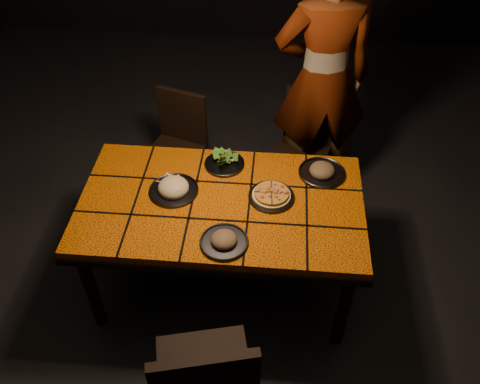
# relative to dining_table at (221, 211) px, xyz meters

# --- Properties ---
(room_shell) EXTENTS (6.04, 7.04, 3.08)m
(room_shell) POSITION_rel_dining_table_xyz_m (0.00, 0.00, 0.83)
(room_shell) COLOR black
(room_shell) RESTS_ON ground
(dining_table) EXTENTS (1.62, 0.92, 0.75)m
(dining_table) POSITION_rel_dining_table_xyz_m (0.00, 0.00, 0.00)
(dining_table) COLOR orange
(dining_table) RESTS_ON ground
(chair_near) EXTENTS (0.53, 0.53, 0.98)m
(chair_near) POSITION_rel_dining_table_xyz_m (0.04, -0.98, -0.11)
(chair_near) COLOR black
(chair_near) RESTS_ON ground
(chair_far_left) EXTENTS (0.47, 0.47, 0.83)m
(chair_far_left) POSITION_rel_dining_table_xyz_m (-0.42, 0.88, -0.19)
(chair_far_left) COLOR black
(chair_far_left) RESTS_ON ground
(chair_far_right) EXTENTS (0.48, 0.48, 0.83)m
(chair_far_right) POSITION_rel_dining_table_xyz_m (0.50, 0.96, -0.19)
(chair_far_right) COLOR black
(chair_far_right) RESTS_ON ground
(diner) EXTENTS (0.75, 0.56, 1.87)m
(diner) POSITION_rel_dining_table_xyz_m (0.58, 1.04, 0.26)
(diner) COLOR brown
(diner) RESTS_ON ground
(plate_pizza) EXTENTS (0.26, 0.26, 0.04)m
(plate_pizza) POSITION_rel_dining_table_xyz_m (0.28, 0.05, 0.10)
(plate_pizza) COLOR #35363A
(plate_pizza) RESTS_ON dining_table
(plate_pasta) EXTENTS (0.28, 0.28, 0.09)m
(plate_pasta) POSITION_rel_dining_table_xyz_m (-0.28, 0.05, 0.10)
(plate_pasta) COLOR #35363A
(plate_pasta) RESTS_ON dining_table
(plate_salad) EXTENTS (0.24, 0.24, 0.07)m
(plate_salad) POSITION_rel_dining_table_xyz_m (-0.01, 0.31, 0.10)
(plate_salad) COLOR #35363A
(plate_salad) RESTS_ON dining_table
(plate_mushroom_a) EXTENTS (0.25, 0.25, 0.08)m
(plate_mushroom_a) POSITION_rel_dining_table_xyz_m (0.05, -0.31, 0.10)
(plate_mushroom_a) COLOR #35363A
(plate_mushroom_a) RESTS_ON dining_table
(plate_mushroom_b) EXTENTS (0.28, 0.28, 0.09)m
(plate_mushroom_b) POSITION_rel_dining_table_xyz_m (0.57, 0.28, 0.10)
(plate_mushroom_b) COLOR #35363A
(plate_mushroom_b) RESTS_ON dining_table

